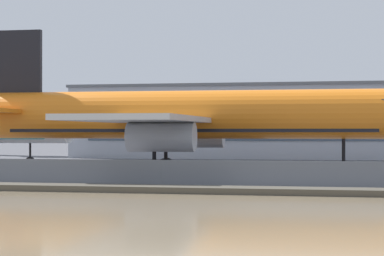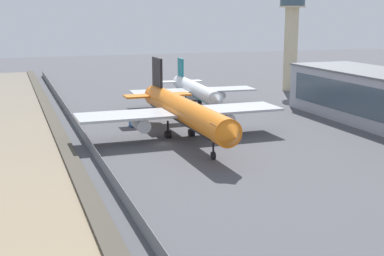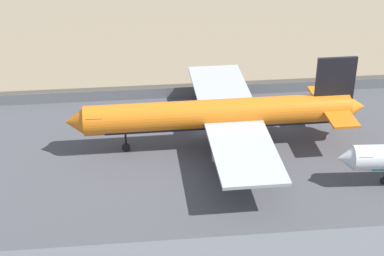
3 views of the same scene
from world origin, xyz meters
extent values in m
plane|color=#4C4C51|center=(0.00, 0.00, 0.00)|extent=(500.00, 500.00, 0.00)
cube|color=#474238|center=(0.00, -20.50, 0.25)|extent=(320.00, 3.00, 0.50)
cube|color=slate|center=(0.00, -16.00, 1.18)|extent=(280.00, 0.08, 2.36)
cylinder|color=slate|center=(-98.00, -16.00, 1.18)|extent=(0.10, 0.10, 2.36)
cylinder|color=slate|center=(0.00, -16.00, 1.18)|extent=(0.10, 0.10, 2.36)
cylinder|color=orange|center=(-2.01, 5.60, 6.69)|extent=(49.02, 5.96, 5.46)
cone|color=orange|center=(23.97, 5.86, 6.69)|extent=(3.60, 5.23, 5.19)
cone|color=orange|center=(-28.00, 5.33, 6.69)|extent=(3.60, 4.95, 4.92)
cube|color=#232D3D|center=(20.51, 5.83, 7.38)|extent=(3.05, 4.68, 1.64)
cube|color=black|center=(-2.01, 5.60, 5.19)|extent=(41.66, 4.80, 0.98)
cube|color=#B7BABF|center=(-4.58, 17.33, 6.01)|extent=(11.01, 23.61, 0.55)
cube|color=#B7BABF|center=(-4.34, -6.18, 6.01)|extent=(11.01, 23.61, 0.55)
cylinder|color=#B7BABF|center=(-3.09, 15.46, 4.23)|extent=(6.89, 3.08, 3.01)
cylinder|color=#B7BABF|center=(-2.89, -4.28, 4.23)|extent=(6.89, 3.08, 3.01)
cube|color=black|center=(-23.56, 5.38, 12.16)|extent=(7.35, 0.73, 9.29)
cube|color=orange|center=(-23.60, 9.69, 7.10)|extent=(4.98, 8.67, 0.44)
cube|color=orange|center=(-23.51, 1.07, 7.10)|extent=(4.98, 8.67, 0.44)
cylinder|color=black|center=(15.13, 5.77, 2.36)|extent=(0.38, 0.38, 3.20)
cylinder|color=black|center=(15.13, 5.77, 0.76)|extent=(1.54, 0.62, 1.53)
cylinder|color=black|center=(-5.47, 8.43, 2.36)|extent=(0.44, 0.44, 3.20)
cylinder|color=black|center=(-5.47, 8.43, 0.76)|extent=(1.77, 1.25, 1.76)
cylinder|color=black|center=(-5.41, 2.69, 2.36)|extent=(0.44, 0.44, 3.20)
cylinder|color=black|center=(-5.41, 2.69, 0.76)|extent=(1.77, 1.25, 1.76)
cylinder|color=white|center=(-42.20, 22.33, 5.29)|extent=(39.92, 6.70, 4.32)
cone|color=white|center=(-21.18, 21.07, 5.29)|extent=(3.05, 4.26, 4.10)
cone|color=white|center=(-63.22, 23.60, 5.29)|extent=(3.03, 4.05, 3.88)
cube|color=#232D3D|center=(-23.96, 21.24, 5.83)|extent=(2.59, 3.80, 1.29)
cube|color=#14707A|center=(-42.20, 22.33, 4.10)|extent=(33.92, 5.48, 0.78)
cube|color=#B7BABF|center=(-43.61, 31.97, 4.75)|extent=(9.87, 19.56, 0.43)
cube|color=#B7BABF|center=(-44.76, 12.94, 4.75)|extent=(9.87, 19.56, 0.43)
cylinder|color=#B7BABF|center=(-42.51, 30.38, 3.34)|extent=(5.70, 2.70, 2.37)
cylinder|color=#B7BABF|center=(-43.48, 14.39, 3.34)|extent=(5.70, 2.70, 2.37)
cube|color=#14707A|center=(-59.65, 23.39, 9.60)|extent=(5.98, 0.88, 7.34)
cube|color=white|center=(-59.44, 26.88, 5.61)|extent=(4.39, 7.22, 0.35)
cube|color=white|center=(-59.86, 19.90, 5.61)|extent=(4.39, 7.22, 0.35)
cylinder|color=black|center=(-28.32, 21.50, 1.87)|extent=(0.30, 0.30, 2.52)
cylinder|color=black|center=(-28.32, 21.50, 0.60)|extent=(1.23, 0.55, 1.21)
cylinder|color=black|center=(-44.84, 24.76, 1.87)|extent=(0.35, 0.35, 2.52)
cylinder|color=black|center=(-44.84, 24.76, 0.60)|extent=(1.45, 1.05, 1.39)
cylinder|color=black|center=(-45.11, 20.24, 1.87)|extent=(0.35, 0.35, 2.52)
cylinder|color=black|center=(-45.11, 20.24, 0.60)|extent=(1.45, 1.05, 1.39)
cube|color=#19519E|center=(-20.21, -2.06, 0.75)|extent=(3.27, 1.74, 1.11)
cube|color=#283847|center=(-19.81, -2.08, 1.55)|extent=(1.17, 1.33, 0.50)
cylinder|color=black|center=(-19.19, -1.43, 0.35)|extent=(0.71, 0.25, 0.70)
cylinder|color=black|center=(-19.25, -2.79, 0.35)|extent=(0.71, 0.25, 0.70)
cylinder|color=black|center=(-21.17, -1.34, 0.35)|extent=(0.71, 0.25, 0.70)
cylinder|color=black|center=(-21.23, -2.70, 0.35)|extent=(0.71, 0.25, 0.70)
cube|color=white|center=(-53.80, 26.00, 1.27)|extent=(2.81, 5.44, 2.07)
cube|color=#283847|center=(-53.55, 27.80, 1.66)|extent=(2.14, 1.41, 0.83)
cube|color=orange|center=(-53.80, 26.00, 2.40)|extent=(1.11, 0.64, 0.16)
cylinder|color=black|center=(-54.50, 27.73, 0.42)|extent=(0.34, 0.86, 0.84)
cylinder|color=black|center=(-52.65, 27.47, 0.42)|extent=(0.34, 0.86, 0.84)
cylinder|color=black|center=(-54.95, 24.53, 0.42)|extent=(0.34, 0.86, 0.84)
cylinder|color=black|center=(-53.11, 24.27, 0.42)|extent=(0.34, 0.86, 0.84)
cylinder|color=#C6B793|center=(-64.02, 66.87, 14.94)|extent=(4.95, 4.95, 29.88)
cylinder|color=#C6B793|center=(-64.02, 66.87, 30.13)|extent=(9.41, 9.41, 0.50)
cylinder|color=#384C5B|center=(-64.02, 66.87, 32.36)|extent=(8.94, 8.94, 3.96)
camera|label=1|loc=(15.12, -77.47, 4.75)|focal=70.00mm
camera|label=2|loc=(108.80, -31.18, 28.06)|focal=50.00mm
camera|label=3|loc=(13.88, 109.05, 60.34)|focal=60.00mm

